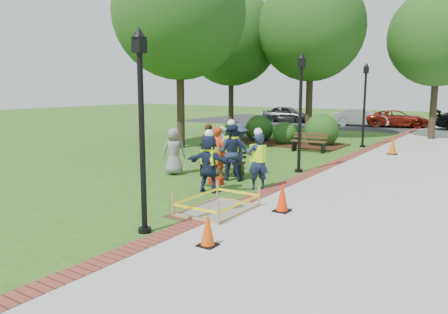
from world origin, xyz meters
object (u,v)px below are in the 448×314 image
Objects in this scene: hivis_worker_a at (209,161)px; hivis_worker_c at (231,150)px; wet_concrete_pad at (218,202)px; lamp_near at (141,116)px; hivis_worker_b at (258,159)px; cone_front at (208,230)px; bench_near at (222,168)px.

hivis_worker_a is 1.81m from hivis_worker_c.
lamp_near reaches higher than wet_concrete_pad.
hivis_worker_b is (0.06, 4.82, -1.55)m from lamp_near.
hivis_worker_c is at bearing 118.40° from cone_front.
hivis_worker_c is (-2.95, 5.45, 0.66)m from cone_front.
wet_concrete_pad is 2.76m from hivis_worker_b.
hivis_worker_a is at bearing -133.17° from hivis_worker_b.
wet_concrete_pad is at bearing -82.58° from hivis_worker_b.
cone_front is 0.37× the size of hivis_worker_a.
bench_near is 0.90× the size of hivis_worker_a.
lamp_near is (-1.62, -0.05, 2.15)m from cone_front.
hivis_worker_a is at bearing -78.35° from hivis_worker_c.
lamp_near is 5.07m from hivis_worker_b.
hivis_worker_a is 0.92× the size of hivis_worker_c.
bench_near is 6.81m from cone_front.
hivis_worker_c is at bearing 117.51° from wet_concrete_pad.
lamp_near is at bearing -76.40° from hivis_worker_c.
hivis_worker_c is (-1.74, 3.33, 0.76)m from wet_concrete_pad.
hivis_worker_b reaches higher than cone_front.
cone_front is 5.05m from hivis_worker_b.
cone_front reaches higher than wet_concrete_pad.
bench_near is at bearing 122.26° from wet_concrete_pad.
lamp_near is at bearing -100.52° from wet_concrete_pad.
bench_near is 0.90× the size of hivis_worker_b.
hivis_worker_a is at bearing 125.07° from cone_front.
lamp_near is 4.16m from hivis_worker_a.
bench_near is 2.34m from hivis_worker_b.
wet_concrete_pad is 4.37m from bench_near.
lamp_near is 2.30× the size of hivis_worker_a.
hivis_worker_b reaches higher than bench_near.
cone_front is 0.34× the size of hivis_worker_c.
lamp_near reaches higher than hivis_worker_a.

